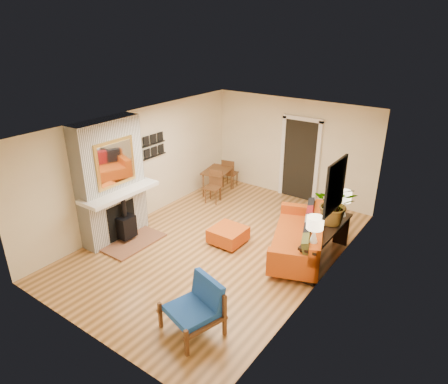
{
  "coord_description": "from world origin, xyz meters",
  "views": [
    {
      "loc": [
        4.34,
        -5.87,
        4.4
      ],
      "look_at": [
        0.0,
        0.2,
        1.15
      ],
      "focal_mm": 32.0,
      "sensor_mm": 36.0,
      "label": 1
    }
  ],
  "objects_px": {
    "ottoman": "(228,235)",
    "houseplant": "(335,203)",
    "sofa": "(302,238)",
    "lamp_near": "(315,228)",
    "console_table": "(327,236)",
    "lamp_far": "(343,200)",
    "blue_chair": "(198,304)",
    "dining_table": "(220,175)"
  },
  "relations": [
    {
      "from": "ottoman",
      "to": "lamp_far",
      "type": "xyz_separation_m",
      "value": [
        1.95,
        1.22,
        0.86
      ]
    },
    {
      "from": "lamp_far",
      "to": "ottoman",
      "type": "bearing_deg",
      "value": -148.02
    },
    {
      "from": "lamp_far",
      "to": "houseplant",
      "type": "xyz_separation_m",
      "value": [
        -0.01,
        -0.42,
        0.09
      ]
    },
    {
      "from": "console_table",
      "to": "lamp_far",
      "type": "height_order",
      "value": "lamp_far"
    },
    {
      "from": "sofa",
      "to": "console_table",
      "type": "bearing_deg",
      "value": -0.49
    },
    {
      "from": "console_table",
      "to": "houseplant",
      "type": "distance_m",
      "value": 0.65
    },
    {
      "from": "blue_chair",
      "to": "lamp_near",
      "type": "distance_m",
      "value": 2.43
    },
    {
      "from": "blue_chair",
      "to": "houseplant",
      "type": "distance_m",
      "value": 3.34
    },
    {
      "from": "blue_chair",
      "to": "lamp_near",
      "type": "height_order",
      "value": "lamp_near"
    },
    {
      "from": "sofa",
      "to": "houseplant",
      "type": "relative_size",
      "value": 2.74
    },
    {
      "from": "ottoman",
      "to": "console_table",
      "type": "xyz_separation_m",
      "value": [
        1.95,
        0.5,
        0.38
      ]
    },
    {
      "from": "blue_chair",
      "to": "dining_table",
      "type": "distance_m",
      "value": 5.19
    },
    {
      "from": "ottoman",
      "to": "blue_chair",
      "type": "distance_m",
      "value": 2.6
    },
    {
      "from": "console_table",
      "to": "lamp_far",
      "type": "xyz_separation_m",
      "value": [
        0.0,
        0.72,
        0.49
      ]
    },
    {
      "from": "lamp_near",
      "to": "houseplant",
      "type": "xyz_separation_m",
      "value": [
        -0.01,
        0.96,
        0.09
      ]
    },
    {
      "from": "console_table",
      "to": "lamp_far",
      "type": "distance_m",
      "value": 0.87
    },
    {
      "from": "blue_chair",
      "to": "dining_table",
      "type": "bearing_deg",
      "value": 122.46
    },
    {
      "from": "blue_chair",
      "to": "console_table",
      "type": "distance_m",
      "value": 2.98
    },
    {
      "from": "lamp_far",
      "to": "houseplant",
      "type": "relative_size",
      "value": 0.63
    },
    {
      "from": "lamp_far",
      "to": "dining_table",
      "type": "bearing_deg",
      "value": 167.51
    },
    {
      "from": "sofa",
      "to": "ottoman",
      "type": "relative_size",
      "value": 3.45
    },
    {
      "from": "console_table",
      "to": "sofa",
      "type": "bearing_deg",
      "value": 179.51
    },
    {
      "from": "sofa",
      "to": "blue_chair",
      "type": "height_order",
      "value": "sofa"
    },
    {
      "from": "ottoman",
      "to": "lamp_near",
      "type": "relative_size",
      "value": 1.27
    },
    {
      "from": "sofa",
      "to": "lamp_near",
      "type": "height_order",
      "value": "lamp_near"
    },
    {
      "from": "console_table",
      "to": "houseplant",
      "type": "bearing_deg",
      "value": 91.91
    },
    {
      "from": "lamp_near",
      "to": "console_table",
      "type": "bearing_deg",
      "value": 90.0
    },
    {
      "from": "dining_table",
      "to": "console_table",
      "type": "relative_size",
      "value": 0.85
    },
    {
      "from": "console_table",
      "to": "blue_chair",
      "type": "bearing_deg",
      "value": -106.97
    },
    {
      "from": "lamp_far",
      "to": "houseplant",
      "type": "distance_m",
      "value": 0.43
    },
    {
      "from": "ottoman",
      "to": "lamp_near",
      "type": "height_order",
      "value": "lamp_near"
    },
    {
      "from": "dining_table",
      "to": "lamp_far",
      "type": "relative_size",
      "value": 2.9
    },
    {
      "from": "dining_table",
      "to": "blue_chair",
      "type": "bearing_deg",
      "value": -57.54
    },
    {
      "from": "blue_chair",
      "to": "dining_table",
      "type": "xyz_separation_m",
      "value": [
        -2.79,
        4.38,
        0.09
      ]
    },
    {
      "from": "lamp_near",
      "to": "houseplant",
      "type": "bearing_deg",
      "value": 90.59
    },
    {
      "from": "dining_table",
      "to": "lamp_near",
      "type": "height_order",
      "value": "lamp_near"
    },
    {
      "from": "blue_chair",
      "to": "ottoman",
      "type": "bearing_deg",
      "value": 114.78
    },
    {
      "from": "sofa",
      "to": "blue_chair",
      "type": "xyz_separation_m",
      "value": [
        -0.37,
        -2.85,
        0.07
      ]
    },
    {
      "from": "sofa",
      "to": "houseplant",
      "type": "bearing_deg",
      "value": 31.13
    },
    {
      "from": "lamp_near",
      "to": "lamp_far",
      "type": "xyz_separation_m",
      "value": [
        0.0,
        1.39,
        0.0
      ]
    },
    {
      "from": "houseplant",
      "to": "console_table",
      "type": "bearing_deg",
      "value": -88.09
    },
    {
      "from": "ottoman",
      "to": "houseplant",
      "type": "xyz_separation_m",
      "value": [
        1.94,
        0.8,
        0.96
      ]
    }
  ]
}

